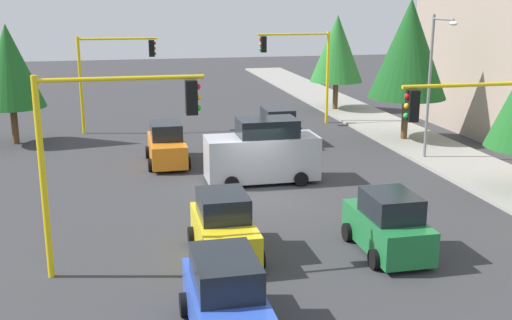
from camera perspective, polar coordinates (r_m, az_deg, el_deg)
The scene contains 16 objects.
ground_plane at distance 25.06m, azimuth 0.42°, elevation -3.33°, with size 120.00×120.00×0.00m, color #353538.
sidewalk_kerb at distance 33.26m, azimuth 16.35°, elevation 0.72°, with size 80.00×4.00×0.15m, color gray.
traffic_signal_near_right at distance 17.63m, azimuth -13.47°, elevation 2.26°, with size 0.36×4.59×5.76m.
traffic_signal_near_left at distance 20.80m, azimuth 19.62°, elevation 2.77°, with size 0.36×4.59×5.28m.
traffic_signal_far_left at distance 39.01m, azimuth 4.09°, elevation 9.19°, with size 0.36×4.59×5.74m.
traffic_signal_far_right at distance 37.43m, azimuth -13.08°, elevation 8.49°, with size 0.36×4.59×5.61m.
street_lamp_curbside at distance 30.71m, azimuth 16.01°, elevation 7.74°, with size 2.15×0.28×7.00m.
tree_opposite_side at distance 35.87m, azimuth -21.71°, elevation 7.99°, with size 3.55×3.55×6.45m.
tree_roadside_far at distance 43.95m, azimuth 7.43°, elevation 10.09°, with size 3.66×3.66×6.65m.
tree_roadside_mid at distance 34.89m, azimuth 13.85°, elevation 9.84°, with size 4.23×4.23×7.73m.
delivery_van_silver at distance 26.70m, azimuth 0.60°, elevation 0.66°, with size 2.22×4.80×2.77m.
car_yellow at distance 19.17m, azimuth -2.97°, elevation -6.26°, with size 3.63×1.97×1.98m.
car_green at distance 19.81m, azimuth 11.99°, elevation -5.87°, with size 3.62×1.95×1.98m.
car_blue at distance 14.78m, azimuth -2.70°, elevation -12.89°, with size 4.17×1.96×1.98m.
car_black at distance 33.98m, azimuth 1.92°, elevation 3.01°, with size 3.85×2.04×1.98m.
car_orange at distance 30.11m, azimuth -8.18°, elevation 1.36°, with size 4.03×1.93×1.98m.
Camera 1 is at (23.25, -5.30, 7.71)m, focal length 43.65 mm.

